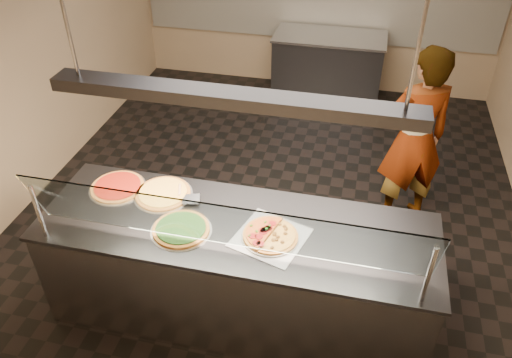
% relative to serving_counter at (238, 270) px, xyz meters
% --- Properties ---
extents(ground, '(5.00, 6.00, 0.02)m').
position_rel_serving_counter_xyz_m(ground, '(0.00, 1.36, -0.48)').
color(ground, black).
rests_on(ground, ground).
extents(wall_left, '(0.02, 6.00, 3.00)m').
position_rel_serving_counter_xyz_m(wall_left, '(-2.51, 1.36, 1.03)').
color(wall_left, '#9C8364').
rests_on(wall_left, ground).
extents(serving_counter, '(2.89, 0.94, 0.93)m').
position_rel_serving_counter_xyz_m(serving_counter, '(0.00, 0.00, 0.00)').
color(serving_counter, '#B7B7BC').
rests_on(serving_counter, ground).
extents(sneeze_guard, '(2.65, 0.18, 0.54)m').
position_rel_serving_counter_xyz_m(sneeze_guard, '(0.00, -0.34, 0.76)').
color(sneeze_guard, '#B7B7BC').
rests_on(sneeze_guard, serving_counter).
extents(perforated_tray, '(0.57, 0.57, 0.01)m').
position_rel_serving_counter_xyz_m(perforated_tray, '(0.26, -0.07, 0.47)').
color(perforated_tray, silver).
rests_on(perforated_tray, serving_counter).
extents(half_pizza_pepperoni, '(0.29, 0.42, 0.05)m').
position_rel_serving_counter_xyz_m(half_pizza_pepperoni, '(0.17, -0.07, 0.50)').
color(half_pizza_pepperoni, brown).
rests_on(half_pizza_pepperoni, perforated_tray).
extents(half_pizza_sausage, '(0.29, 0.42, 0.04)m').
position_rel_serving_counter_xyz_m(half_pizza_sausage, '(0.36, -0.07, 0.49)').
color(half_pizza_sausage, brown).
rests_on(half_pizza_sausage, perforated_tray).
extents(pizza_spinach, '(0.44, 0.44, 0.03)m').
position_rel_serving_counter_xyz_m(pizza_spinach, '(-0.37, -0.14, 0.48)').
color(pizza_spinach, silver).
rests_on(pizza_spinach, serving_counter).
extents(pizza_cheese, '(0.45, 0.45, 0.03)m').
position_rel_serving_counter_xyz_m(pizza_cheese, '(-0.64, 0.22, 0.48)').
color(pizza_cheese, silver).
rests_on(pizza_cheese, serving_counter).
extents(pizza_tomato, '(0.44, 0.44, 0.03)m').
position_rel_serving_counter_xyz_m(pizza_tomato, '(-1.02, 0.22, 0.48)').
color(pizza_tomato, silver).
rests_on(pizza_tomato, serving_counter).
extents(pizza_spatula, '(0.23, 0.22, 0.02)m').
position_rel_serving_counter_xyz_m(pizza_spatula, '(-0.47, 0.23, 0.49)').
color(pizza_spatula, '#B7B7BC').
rests_on(pizza_spatula, pizza_spinach).
extents(prep_table, '(1.48, 0.74, 0.93)m').
position_rel_serving_counter_xyz_m(prep_table, '(0.25, 3.91, 0.00)').
color(prep_table, '#333337').
rests_on(prep_table, ground).
extents(worker, '(0.77, 0.66, 1.80)m').
position_rel_serving_counter_xyz_m(worker, '(1.28, 1.54, 0.43)').
color(worker, '#27242C').
rests_on(worker, ground).
extents(heat_lamp_housing, '(2.30, 0.18, 0.08)m').
position_rel_serving_counter_xyz_m(heat_lamp_housing, '(0.00, 0.00, 1.48)').
color(heat_lamp_housing, '#333337').
rests_on(heat_lamp_housing, ceiling).
extents(lamp_rod_right, '(0.02, 0.02, 1.01)m').
position_rel_serving_counter_xyz_m(lamp_rod_right, '(1.00, 0.00, 2.03)').
color(lamp_rod_right, '#B7B7BC').
rests_on(lamp_rod_right, ceiling).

